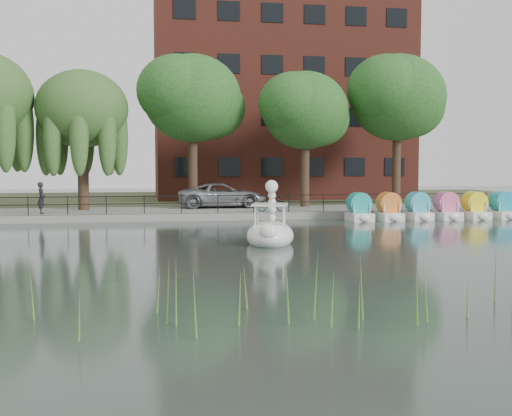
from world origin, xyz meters
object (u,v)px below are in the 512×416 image
object	(u,v)px
minivan	(222,193)
pedestrian	(41,196)
swan_boat	(270,230)
bicycle	(272,203)

from	to	relation	value
minivan	pedestrian	distance (m)	10.76
minivan	swan_boat	bearing A→B (deg)	179.57
minivan	pedestrian	bearing A→B (deg)	107.84
bicycle	swan_boat	xyz separation A→B (m)	(-2.32, -11.24, -0.36)
pedestrian	swan_boat	xyz separation A→B (m)	(10.26, -11.53, -0.85)
pedestrian	swan_boat	size ratio (longest dim) A/B	0.61
pedestrian	minivan	bearing A→B (deg)	-86.63
bicycle	pedestrian	bearing A→B (deg)	90.41
minivan	bicycle	bearing A→B (deg)	-147.95
minivan	bicycle	distance (m)	4.42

